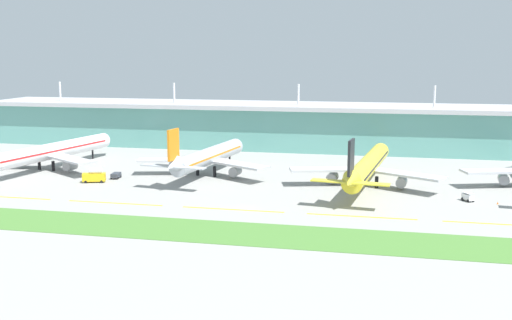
# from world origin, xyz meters

# --- Properties ---
(ground_plane) EXTENTS (600.00, 600.00, 0.00)m
(ground_plane) POSITION_xyz_m (0.00, 0.00, 0.00)
(ground_plane) COLOR gray
(terminal_building) EXTENTS (288.00, 34.00, 28.67)m
(terminal_building) POSITION_xyz_m (-0.00, 107.23, 10.04)
(terminal_building) COLOR #5B9E93
(terminal_building) RESTS_ON ground
(airliner_nearest) EXTENTS (47.91, 71.61, 18.90)m
(airliner_nearest) POSITION_xyz_m (-81.82, 39.42, 6.46)
(airliner_nearest) COLOR white
(airliner_nearest) RESTS_ON ground
(airliner_near_middle) EXTENTS (48.31, 58.55, 18.90)m
(airliner_near_middle) POSITION_xyz_m (-22.75, 41.42, 6.44)
(airliner_near_middle) COLOR #ADB2BC
(airliner_near_middle) RESTS_ON ground
(airliner_far_middle) EXTENTS (48.42, 69.81, 18.90)m
(airliner_far_middle) POSITION_xyz_m (31.40, 35.39, 6.46)
(airliner_far_middle) COLOR yellow
(airliner_far_middle) RESTS_ON ground
(taxiway_stripe_west) EXTENTS (28.00, 0.70, 0.04)m
(taxiway_stripe_west) POSITION_xyz_m (-71.00, -1.61, 0.02)
(taxiway_stripe_west) COLOR yellow
(taxiway_stripe_west) RESTS_ON ground
(taxiway_stripe_mid_west) EXTENTS (28.00, 0.70, 0.04)m
(taxiway_stripe_mid_west) POSITION_xyz_m (-37.00, -1.61, 0.02)
(taxiway_stripe_mid_west) COLOR yellow
(taxiway_stripe_mid_west) RESTS_ON ground
(taxiway_stripe_centre) EXTENTS (28.00, 0.70, 0.04)m
(taxiway_stripe_centre) POSITION_xyz_m (-3.00, -1.61, 0.02)
(taxiway_stripe_centre) COLOR yellow
(taxiway_stripe_centre) RESTS_ON ground
(taxiway_stripe_mid_east) EXTENTS (28.00, 0.70, 0.04)m
(taxiway_stripe_mid_east) POSITION_xyz_m (31.00, -1.61, 0.02)
(taxiway_stripe_mid_east) COLOR yellow
(taxiway_stripe_mid_east) RESTS_ON ground
(taxiway_stripe_east) EXTENTS (28.00, 0.70, 0.04)m
(taxiway_stripe_east) POSITION_xyz_m (65.00, -1.61, 0.02)
(taxiway_stripe_east) COLOR yellow
(taxiway_stripe_east) RESTS_ON ground
(grass_verge) EXTENTS (300.00, 18.00, 0.10)m
(grass_verge) POSITION_xyz_m (0.00, -22.18, 0.05)
(grass_verge) COLOR #477A33
(grass_verge) RESTS_ON ground
(fuel_truck) EXTENTS (7.65, 4.60, 4.95)m
(fuel_truck) POSITION_xyz_m (-55.45, 22.58, 2.26)
(fuel_truck) COLOR gold
(fuel_truck) RESTS_ON ground
(pushback_tug) EXTENTS (2.95, 4.64, 1.85)m
(pushback_tug) POSITION_xyz_m (-51.44, 29.91, 1.10)
(pushback_tug) COLOR #333842
(pushback_tug) RESTS_ON ground
(baggage_cart) EXTENTS (3.42, 4.02, 2.48)m
(baggage_cart) POSITION_xyz_m (59.96, 21.25, 1.26)
(baggage_cart) COLOR silver
(baggage_cart) RESTS_ON ground
(safety_cone_right_wingtip) EXTENTS (0.56, 0.56, 0.70)m
(safety_cone_right_wingtip) POSITION_xyz_m (67.65, 19.37, 0.35)
(safety_cone_right_wingtip) COLOR orange
(safety_cone_right_wingtip) RESTS_ON ground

